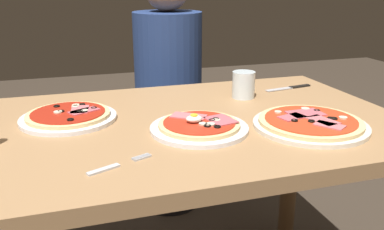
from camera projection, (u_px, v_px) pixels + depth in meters
The scene contains 8 objects.
dining_table at pixel (185, 156), 1.23m from camera, with size 1.27×0.81×0.73m.
pizza_foreground at pixel (199, 126), 1.11m from camera, with size 0.26×0.26×0.05m.
pizza_across_left at pixel (310, 123), 1.13m from camera, with size 0.31×0.31×0.03m.
pizza_across_right at pixel (69, 116), 1.19m from camera, with size 0.27×0.27×0.03m.
water_glass_near at pixel (243, 86), 1.41m from camera, with size 0.08×0.08×0.09m.
fork at pixel (115, 166), 0.90m from camera, with size 0.15×0.08×0.00m.
knife at pixel (291, 87), 1.54m from camera, with size 0.20×0.05×0.01m.
diner_person at pixel (169, 100), 2.01m from camera, with size 0.32×0.32×1.18m.
Camera 1 is at (-0.31, -1.08, 1.12)m, focal length 38.59 mm.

